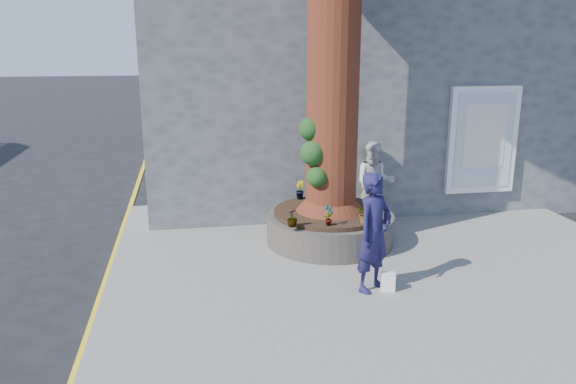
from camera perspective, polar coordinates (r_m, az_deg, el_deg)
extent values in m
plane|color=black|center=(8.43, 2.28, -10.72)|extent=(120.00, 120.00, 0.00)
cube|color=slate|center=(9.68, 9.78, -7.05)|extent=(9.00, 8.00, 0.12)
cube|color=yellow|center=(9.27, -18.12, -8.99)|extent=(0.10, 30.00, 0.01)
cube|color=#4F5154|center=(15.20, 5.89, 12.43)|extent=(10.00, 8.00, 6.00)
cube|color=white|center=(12.27, 19.15, 4.99)|extent=(1.50, 0.12, 2.20)
cube|color=silver|center=(12.22, 19.28, 4.94)|extent=(1.25, 0.04, 1.95)
cube|color=silver|center=(12.19, 19.37, 5.39)|extent=(0.90, 0.02, 1.30)
cylinder|color=black|center=(10.26, 4.29, -3.67)|extent=(2.30, 2.30, 0.52)
cylinder|color=black|center=(10.17, 4.32, -2.06)|extent=(2.04, 2.04, 0.08)
cone|color=#471711|center=(10.06, 4.36, 0.06)|extent=(1.24, 1.24, 0.70)
sphere|color=#123814|center=(9.62, 2.55, 3.98)|extent=(0.44, 0.44, 0.44)
sphere|color=#123814|center=(9.62, 3.00, 1.54)|extent=(0.36, 0.36, 0.36)
sphere|color=#123814|center=(9.66, 2.30, 6.44)|extent=(0.40, 0.40, 0.40)
imported|color=#19163E|center=(8.19, 8.74, -4.11)|extent=(0.77, 0.71, 1.76)
imported|color=silver|center=(11.31, 8.77, 0.93)|extent=(0.94, 0.82, 1.64)
cube|color=white|center=(8.44, 10.13, -8.97)|extent=(0.22, 0.16, 0.28)
imported|color=gray|center=(9.26, 4.13, -2.36)|extent=(0.23, 0.22, 0.36)
imported|color=gray|center=(10.82, 1.17, 0.23)|extent=(0.22, 0.22, 0.36)
imported|color=gray|center=(9.19, 0.43, -2.62)|extent=(0.24, 0.24, 0.31)
imported|color=gray|center=(9.46, 7.88, -2.24)|extent=(0.37, 0.38, 0.31)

